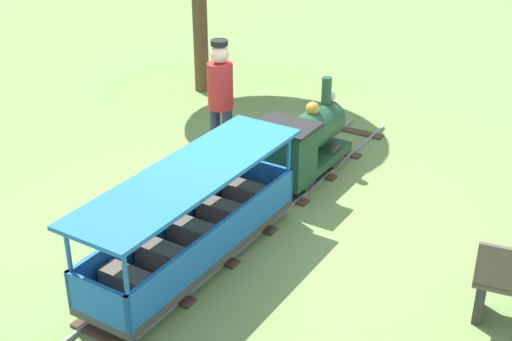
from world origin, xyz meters
name	(u,v)px	position (x,y,z in m)	size (l,w,h in m)	color
ground_plane	(260,212)	(0.00, 0.00, 0.00)	(60.00, 60.00, 0.00)	#75934C
track	(246,223)	(0.00, -0.29, 0.02)	(0.70, 6.40, 0.04)	gray
locomotive	(302,142)	(0.00, 0.92, 0.49)	(0.66, 1.45, 1.07)	#1E472D
passenger_car	(194,228)	(0.00, -1.19, 0.42)	(0.76, 2.70, 0.97)	#3F3F3F
conductor_person	(221,95)	(-0.96, 0.66, 0.96)	(0.30, 0.30, 1.62)	#282D47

